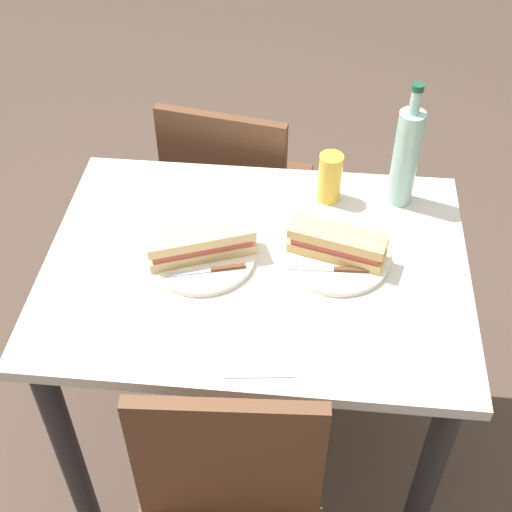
# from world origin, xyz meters

# --- Properties ---
(ground_plane) EXTENTS (8.00, 8.00, 0.00)m
(ground_plane) POSITION_xyz_m (0.00, 0.00, 0.00)
(ground_plane) COLOR #47382D
(dining_table) EXTENTS (0.99, 0.73, 0.78)m
(dining_table) POSITION_xyz_m (0.00, 0.00, 0.63)
(dining_table) COLOR beige
(dining_table) RESTS_ON ground
(chair_near) EXTENTS (0.46, 0.46, 0.87)m
(chair_near) POSITION_xyz_m (0.13, -0.56, 0.50)
(chair_near) COLOR brown
(chair_near) RESTS_ON ground
(plate_near) EXTENTS (0.25, 0.25, 0.01)m
(plate_near) POSITION_xyz_m (0.13, 0.00, 0.78)
(plate_near) COLOR silver
(plate_near) RESTS_ON dining_table
(baguette_sandwich_near) EXTENTS (0.26, 0.15, 0.07)m
(baguette_sandwich_near) POSITION_xyz_m (0.13, 0.00, 0.82)
(baguette_sandwich_near) COLOR #DBB77A
(baguette_sandwich_near) RESTS_ON plate_near
(knife_near) EXTENTS (0.18, 0.06, 0.01)m
(knife_near) POSITION_xyz_m (0.10, 0.05, 0.79)
(knife_near) COLOR silver
(knife_near) RESTS_ON plate_near
(plate_far) EXTENTS (0.25, 0.25, 0.01)m
(plate_far) POSITION_xyz_m (-0.19, -0.03, 0.78)
(plate_far) COLOR silver
(plate_far) RESTS_ON dining_table
(baguette_sandwich_far) EXTENTS (0.23, 0.13, 0.07)m
(baguette_sandwich_far) POSITION_xyz_m (-0.19, -0.03, 0.82)
(baguette_sandwich_far) COLOR tan
(baguette_sandwich_far) RESTS_ON plate_far
(knife_far) EXTENTS (0.18, 0.02, 0.01)m
(knife_far) POSITION_xyz_m (-0.18, 0.02, 0.79)
(knife_far) COLOR silver
(knife_far) RESTS_ON plate_far
(water_bottle) EXTENTS (0.06, 0.06, 0.33)m
(water_bottle) POSITION_xyz_m (-0.34, -0.26, 0.91)
(water_bottle) COLOR #99C6B7
(water_bottle) RESTS_ON dining_table
(beer_glass) EXTENTS (0.06, 0.06, 0.13)m
(beer_glass) POSITION_xyz_m (-0.16, -0.25, 0.84)
(beer_glass) COLOR gold
(beer_glass) RESTS_ON dining_table
(paper_napkin) EXTENTS (0.16, 0.16, 0.00)m
(paper_napkin) POSITION_xyz_m (-0.03, 0.26, 0.78)
(paper_napkin) COLOR white
(paper_napkin) RESTS_ON dining_table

